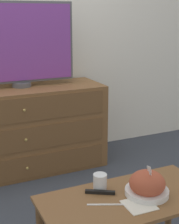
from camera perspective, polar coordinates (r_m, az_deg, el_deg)
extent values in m
plane|color=#383D47|center=(3.50, -14.72, -7.78)|extent=(12.00, 12.00, 0.00)
cube|color=brown|center=(3.13, -11.77, -3.00)|extent=(1.54, 0.51, 0.76)
cube|color=brown|center=(2.98, -10.31, -9.12)|extent=(1.41, 0.01, 0.20)
sphere|color=tan|center=(2.98, -10.28, -9.17)|extent=(0.02, 0.02, 0.02)
cube|color=brown|center=(2.89, -10.56, -4.55)|extent=(1.41, 0.01, 0.20)
sphere|color=tan|center=(2.88, -10.53, -4.59)|extent=(0.02, 0.02, 0.02)
cube|color=brown|center=(2.81, -10.82, 0.31)|extent=(1.41, 0.01, 0.20)
sphere|color=tan|center=(2.80, -10.79, 0.28)|extent=(0.02, 0.02, 0.02)
cylinder|color=#515156|center=(3.08, -11.23, 4.50)|extent=(0.17, 0.17, 0.04)
cube|color=#515156|center=(3.04, -11.64, 11.21)|extent=(0.96, 0.04, 0.68)
cube|color=#7A3893|center=(3.02, -11.54, 11.18)|extent=(0.92, 0.01, 0.64)
cube|color=brown|center=(1.92, 6.55, -14.18)|extent=(0.96, 0.47, 0.02)
cylinder|color=brown|center=(2.39, 13.19, -13.93)|extent=(0.04, 0.04, 0.41)
cylinder|color=silver|center=(1.95, 9.50, -12.96)|extent=(0.24, 0.24, 0.03)
ellipsoid|color=#AD4C33|center=(1.92, 9.58, -11.57)|extent=(0.20, 0.20, 0.14)
cube|color=white|center=(1.89, 10.31, -11.17)|extent=(0.06, 0.03, 0.15)
cube|color=white|center=(1.84, 9.91, -9.32)|extent=(0.02, 0.03, 0.04)
cylinder|color=#9E6638|center=(1.97, 1.75, -11.95)|extent=(0.07, 0.07, 0.06)
cylinder|color=white|center=(1.96, 1.76, -11.51)|extent=(0.08, 0.08, 0.09)
cube|color=silver|center=(1.85, 8.24, -15.06)|extent=(0.16, 0.16, 0.00)
cube|color=white|center=(1.84, 2.71, -15.12)|extent=(0.18, 0.09, 0.01)
cube|color=black|center=(1.93, 1.77, -13.17)|extent=(0.15, 0.10, 0.02)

